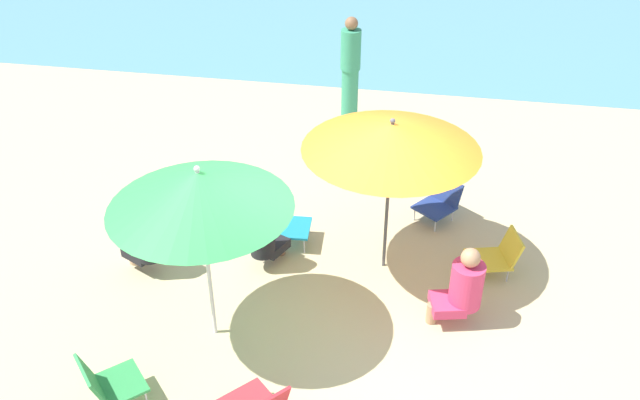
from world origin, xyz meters
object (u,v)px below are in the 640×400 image
at_px(beach_chair_a, 282,223).
at_px(beach_chair_e, 439,201).
at_px(person_d, 145,241).
at_px(person_c, 265,236).
at_px(beach_chair_b, 107,383).
at_px(person_b, 350,70).
at_px(umbrella_green, 199,190).
at_px(person_a, 462,287).
at_px(beach_chair_c, 497,255).
at_px(umbrella_orange, 392,137).

relative_size(beach_chair_a, beach_chair_e, 0.88).
bearing_deg(person_d, person_c, -139.19).
relative_size(beach_chair_b, person_b, 0.39).
xyz_separation_m(beach_chair_a, beach_chair_e, (1.95, 0.92, -0.03)).
distance_m(umbrella_green, person_a, 2.99).
bearing_deg(beach_chair_e, beach_chair_c, 71.35).
xyz_separation_m(umbrella_green, person_a, (2.59, 0.66, -1.34)).
height_order(umbrella_green, beach_chair_a, umbrella_green).
relative_size(beach_chair_a, person_c, 0.67).
xyz_separation_m(umbrella_green, beach_chair_e, (2.30, 2.65, -1.56)).
height_order(beach_chair_b, person_c, person_c).
xyz_separation_m(beach_chair_e, person_a, (0.29, -1.99, 0.22)).
xyz_separation_m(beach_chair_b, person_c, (0.92, 2.38, 0.12)).
bearing_deg(beach_chair_b, beach_chair_a, 27.03).
height_order(beach_chair_a, person_c, person_c).
distance_m(beach_chair_e, person_b, 3.25).
height_order(umbrella_orange, beach_chair_e, umbrella_orange).
distance_m(beach_chair_c, beach_chair_e, 1.28).
relative_size(umbrella_orange, person_d, 2.15).
xyz_separation_m(person_c, person_d, (-1.36, -0.37, 0.01)).
height_order(umbrella_green, person_a, umbrella_green).
bearing_deg(person_b, beach_chair_c, -167.23).
bearing_deg(beach_chair_e, umbrella_green, -3.76).
bearing_deg(person_c, person_d, 129.12).
bearing_deg(person_a, beach_chair_b, 15.71).
bearing_deg(umbrella_orange, beach_chair_e, 61.90).
distance_m(person_c, person_d, 1.41).
bearing_deg(person_b, person_d, 139.76).
height_order(umbrella_green, person_d, umbrella_green).
bearing_deg(umbrella_green, beach_chair_b, -119.63).
distance_m(beach_chair_a, beach_chair_b, 3.05).
height_order(umbrella_orange, umbrella_green, umbrella_green).
bearing_deg(umbrella_green, person_c, 77.91).
bearing_deg(beach_chair_b, umbrella_green, 16.69).
height_order(beach_chair_a, beach_chair_b, beach_chair_b).
relative_size(beach_chair_c, person_a, 0.68).
bearing_deg(person_c, beach_chair_b, -177.14).
bearing_deg(beach_chair_c, person_d, -5.16).
bearing_deg(beach_chair_c, beach_chair_b, 21.46).
bearing_deg(beach_chair_c, person_b, -73.68).
height_order(umbrella_orange, person_b, umbrella_orange).
bearing_deg(person_d, person_b, -85.81).
height_order(beach_chair_a, beach_chair_c, beach_chair_a).
distance_m(umbrella_green, person_d, 1.95).
distance_m(person_b, person_c, 4.21).
distance_m(umbrella_green, person_c, 1.86).
relative_size(beach_chair_e, person_a, 0.71).
height_order(umbrella_orange, beach_chair_c, umbrella_orange).
height_order(beach_chair_c, person_b, person_b).
xyz_separation_m(beach_chair_a, beach_chair_b, (-1.01, -2.88, 0.03)).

